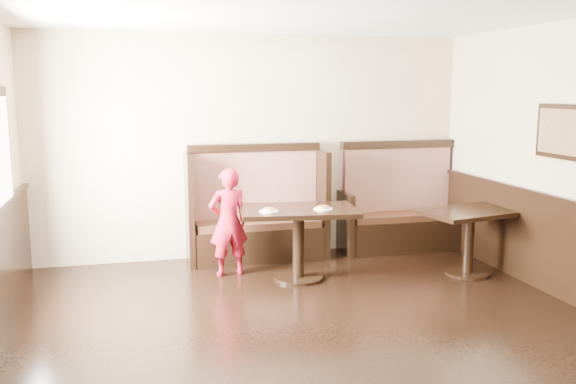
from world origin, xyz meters
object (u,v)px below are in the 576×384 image
object	(u,v)px
table_main	(299,225)
child	(228,222)
booth_neighbor	(400,214)
table_neighbor	(469,226)
booth_main	(257,218)

from	to	relation	value
table_main	child	distance (m)	0.82
booth_neighbor	table_main	distance (m)	1.93
booth_neighbor	table_neighbor	size ratio (longest dim) A/B	1.36
table_main	table_neighbor	size ratio (longest dim) A/B	1.13
table_main	table_neighbor	world-z (taller)	table_main
table_neighbor	child	size ratio (longest dim) A/B	0.98
table_neighbor	child	bearing A→B (deg)	154.65
booth_neighbor	table_main	world-z (taller)	booth_neighbor
booth_main	booth_neighbor	bearing A→B (deg)	-0.05
table_neighbor	booth_main	bearing A→B (deg)	138.94
table_neighbor	child	distance (m)	2.77
child	booth_neighbor	bearing A→B (deg)	-172.11
booth_main	table_main	xyz separation A→B (m)	(0.28, -0.97, 0.10)
booth_main	child	world-z (taller)	booth_main
table_main	child	xyz separation A→B (m)	(-0.73, 0.36, -0.00)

